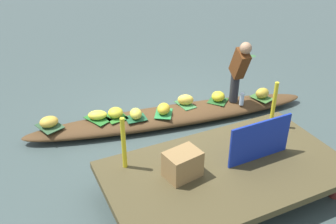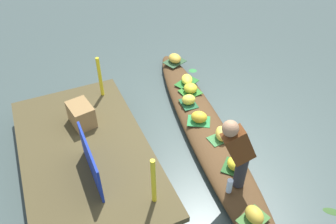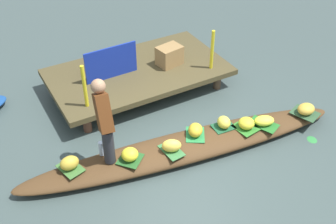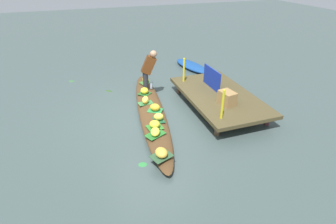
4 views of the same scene
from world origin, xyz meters
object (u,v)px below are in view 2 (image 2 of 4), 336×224
(banana_bunch_5, at_px, (190,88))
(water_bottle, at_px, (229,186))
(banana_bunch_0, at_px, (221,134))
(banana_bunch_2, at_px, (254,215))
(banana_bunch_4, at_px, (187,79))
(banana_bunch_1, at_px, (189,100))
(banana_bunch_7, at_px, (235,163))
(produce_crate, at_px, (81,115))
(vendor_person, at_px, (238,151))
(market_banner, at_px, (90,161))
(vendor_boat, at_px, (207,133))
(banana_bunch_3, at_px, (199,117))
(banana_bunch_6, at_px, (175,58))

(banana_bunch_5, distance_m, water_bottle, 2.26)
(banana_bunch_0, bearing_deg, banana_bunch_2, 164.95)
(banana_bunch_2, height_order, banana_bunch_4, banana_bunch_2)
(banana_bunch_1, relative_size, banana_bunch_7, 1.00)
(banana_bunch_5, bearing_deg, produce_crate, 96.26)
(vendor_person, distance_m, market_banner, 1.89)
(banana_bunch_4, bearing_deg, market_banner, 126.01)
(banana_bunch_1, distance_m, water_bottle, 1.93)
(banana_bunch_2, xyz_separation_m, market_banner, (1.37, 1.66, 0.35))
(banana_bunch_0, xyz_separation_m, banana_bunch_1, (0.98, 0.07, -0.01))
(vendor_boat, bearing_deg, banana_bunch_3, 23.43)
(banana_bunch_2, xyz_separation_m, water_bottle, (0.49, 0.05, 0.01))
(banana_bunch_1, relative_size, vendor_person, 0.20)
(vendor_boat, distance_m, vendor_person, 1.42)
(banana_bunch_0, bearing_deg, banana_bunch_1, 4.26)
(banana_bunch_6, distance_m, banana_bunch_7, 2.99)
(banana_bunch_5, xyz_separation_m, banana_bunch_7, (-1.89, 0.24, 0.01))
(vendor_boat, height_order, vendor_person, vendor_person)
(banana_bunch_1, bearing_deg, vendor_person, 171.51)
(banana_bunch_1, xyz_separation_m, banana_bunch_7, (-1.59, 0.06, 0.00))
(market_banner, bearing_deg, banana_bunch_0, -89.80)
(vendor_person, bearing_deg, banana_bunch_2, 176.76)
(banana_bunch_6, bearing_deg, banana_bunch_0, 172.91)
(banana_bunch_1, bearing_deg, banana_bunch_6, -14.96)
(banana_bunch_7, bearing_deg, banana_bunch_6, -8.16)
(banana_bunch_0, relative_size, market_banner, 0.30)
(banana_bunch_3, relative_size, vendor_person, 0.22)
(banana_bunch_3, xyz_separation_m, banana_bunch_6, (1.86, -0.42, -0.01))
(banana_bunch_5, distance_m, banana_bunch_7, 1.90)
(banana_bunch_1, xyz_separation_m, banana_bunch_6, (1.37, -0.37, -0.00))
(banana_bunch_1, height_order, banana_bunch_3, banana_bunch_3)
(vendor_boat, bearing_deg, banana_bunch_7, -175.14)
(banana_bunch_3, bearing_deg, water_bottle, 168.05)
(banana_bunch_1, xyz_separation_m, banana_bunch_4, (0.59, -0.26, -0.02))
(banana_bunch_5, distance_m, produce_crate, 2.07)
(vendor_boat, height_order, banana_bunch_3, banana_bunch_3)
(banana_bunch_0, relative_size, produce_crate, 0.65)
(produce_crate, bearing_deg, banana_bunch_0, -118.73)
(vendor_boat, bearing_deg, banana_bunch_5, -2.40)
(market_banner, bearing_deg, banana_bunch_7, -107.44)
(vendor_person, height_order, water_bottle, vendor_person)
(banana_bunch_0, distance_m, banana_bunch_6, 2.37)
(market_banner, xyz_separation_m, produce_crate, (1.10, -0.11, -0.11))
(banana_bunch_1, distance_m, banana_bunch_2, 2.41)
(banana_bunch_0, bearing_deg, market_banner, 91.21)
(banana_bunch_4, xyz_separation_m, banana_bunch_7, (-2.18, 0.32, 0.02))
(banana_bunch_7, bearing_deg, banana_bunch_5, -7.35)
(banana_bunch_7, bearing_deg, water_bottle, 136.11)
(vendor_person, relative_size, market_banner, 1.27)
(banana_bunch_4, distance_m, water_bottle, 2.56)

